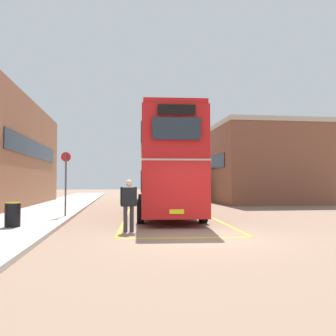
# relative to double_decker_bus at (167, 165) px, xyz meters

# --- Properties ---
(ground_plane) EXTENTS (135.60, 135.60, 0.00)m
(ground_plane) POSITION_rel_double_decker_bus_xyz_m (0.05, 6.96, -2.51)
(ground_plane) COLOR #846651
(sidewalk_left) EXTENTS (4.00, 57.60, 0.14)m
(sidewalk_left) POSITION_rel_double_decker_bus_xyz_m (-6.45, 9.36, -2.44)
(sidewalk_left) COLOR #B2ADA3
(sidewalk_left) RESTS_ON ground
(depot_building_right) EXTENTS (8.26, 14.04, 6.51)m
(depot_building_right) POSITION_rel_double_decker_bus_xyz_m (9.62, 14.07, 0.74)
(depot_building_right) COLOR brown
(depot_building_right) RESTS_ON ground
(double_decker_bus) EXTENTS (3.28, 10.59, 4.75)m
(double_decker_bus) POSITION_rel_double_decker_bus_xyz_m (0.00, 0.00, 0.00)
(double_decker_bus) COLOR black
(double_decker_bus) RESTS_ON ground
(single_deck_bus) EXTENTS (3.02, 10.09, 3.02)m
(single_deck_bus) POSITION_rel_double_decker_bus_xyz_m (4.03, 18.49, -0.87)
(single_deck_bus) COLOR black
(single_deck_bus) RESTS_ON ground
(pedestrian_boarding) EXTENTS (0.57, 0.36, 1.76)m
(pedestrian_boarding) POSITION_rel_double_decker_bus_xyz_m (-2.01, -5.61, -1.49)
(pedestrian_boarding) COLOR #2D2D38
(pedestrian_boarding) RESTS_ON ground
(litter_bin) EXTENTS (0.55, 0.55, 0.84)m
(litter_bin) POSITION_rel_double_decker_bus_xyz_m (-5.96, -4.87, -1.95)
(litter_bin) COLOR black
(litter_bin) RESTS_ON sidewalk_left
(bus_stop_sign) EXTENTS (0.44, 0.11, 2.92)m
(bus_stop_sign) POSITION_rel_double_decker_bus_xyz_m (-4.77, -0.79, -0.63)
(bus_stop_sign) COLOR #4C4C51
(bus_stop_sign) RESTS_ON sidewalk_left
(bay_marking_yellow) EXTENTS (4.92, 12.70, 0.01)m
(bay_marking_yellow) POSITION_rel_double_decker_bus_xyz_m (-0.05, -1.94, -2.51)
(bay_marking_yellow) COLOR gold
(bay_marking_yellow) RESTS_ON ground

